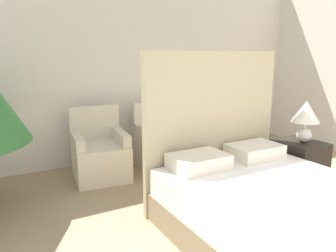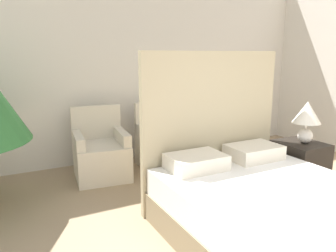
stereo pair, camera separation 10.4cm
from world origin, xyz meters
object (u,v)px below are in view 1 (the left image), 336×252
object	(u,v)px
bed	(279,209)
table_lamp	(306,115)
armchair_near_window_left	(100,157)
armchair_near_window_right	(164,147)
nightstand	(298,166)

from	to	relation	value
bed	table_lamp	distance (m)	1.34
bed	armchair_near_window_left	size ratio (longest dim) A/B	2.36
armchair_near_window_right	nightstand	world-z (taller)	armchair_near_window_right
armchair_near_window_left	nightstand	distance (m)	2.35
bed	armchair_near_window_right	world-z (taller)	bed
armchair_near_window_right	nightstand	bearing A→B (deg)	-63.07
table_lamp	armchair_near_window_right	bearing A→B (deg)	121.55
armchair_near_window_left	table_lamp	xyz separation A→B (m)	(1.84, -1.51, 0.60)
bed	nightstand	distance (m)	1.21
nightstand	armchair_near_window_left	bearing A→B (deg)	140.70
armchair_near_window_left	nightstand	xyz separation A→B (m)	(1.82, -1.49, 0.02)
bed	armchair_near_window_right	bearing A→B (deg)	87.18
nightstand	table_lamp	distance (m)	0.59
armchair_near_window_right	nightstand	distance (m)	1.75
nightstand	table_lamp	xyz separation A→B (m)	(0.02, -0.02, 0.59)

